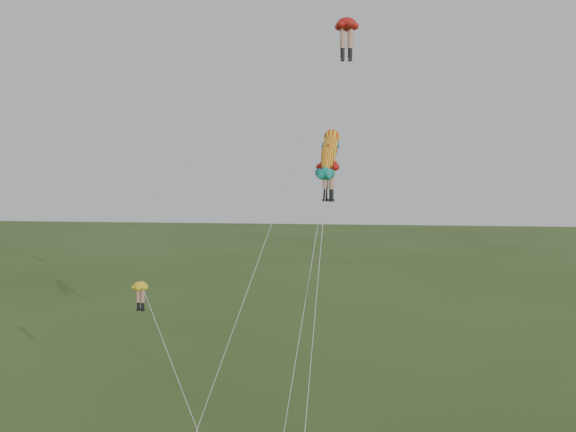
# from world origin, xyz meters

# --- Properties ---
(legs_kite_red_high) EXTENTS (7.53, 12.39, 22.35)m
(legs_kite_red_high) POSITION_xyz_m (3.36, 11.06, 21.43)
(legs_kite_red_high) COLOR red
(legs_kite_red_high) RESTS_ON ground
(legs_kite_red_mid) EXTENTS (1.79, 8.48, 13.99)m
(legs_kite_red_mid) POSITION_xyz_m (2.82, 6.22, 13.22)
(legs_kite_red_mid) COLOR red
(legs_kite_red_mid) RESTS_ON ground
(legs_kite_yellow) EXTENTS (6.05, 6.06, 7.87)m
(legs_kite_yellow) POSITION_xyz_m (-5.96, 3.05, 7.09)
(legs_kite_yellow) COLOR yellow
(legs_kite_yellow) RESTS_ON ground
(fish_kite) EXTENTS (2.45, 7.94, 15.87)m
(fish_kite) POSITION_xyz_m (2.88, 6.18, 14.36)
(fish_kite) COLOR yellow
(fish_kite) RESTS_ON ground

